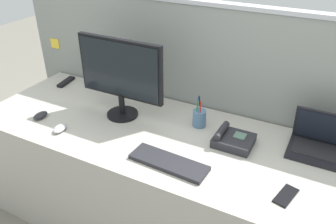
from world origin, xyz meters
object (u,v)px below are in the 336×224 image
(laptop, at_px, (325,143))
(computer_mouse_left_hand, at_px, (60,128))
(pen_cup, at_px, (199,118))
(desktop_monitor, at_px, (120,73))
(computer_mouse_right_hand, at_px, (40,115))
(tv_remote, at_px, (66,82))
(keyboard_main, at_px, (169,162))
(cell_phone_black_slab, at_px, (286,196))
(desk_phone, at_px, (232,140))

(laptop, distance_m, computer_mouse_left_hand, 1.44)
(computer_mouse_left_hand, height_order, pen_cup, pen_cup)
(desktop_monitor, relative_size, computer_mouse_right_hand, 5.46)
(tv_remote, bearing_deg, computer_mouse_right_hand, -74.42)
(keyboard_main, relative_size, cell_phone_black_slab, 2.82)
(desktop_monitor, bearing_deg, keyboard_main, -32.65)
(computer_mouse_left_hand, bearing_deg, desk_phone, 8.32)
(computer_mouse_left_hand, height_order, cell_phone_black_slab, computer_mouse_left_hand)
(laptop, distance_m, desk_phone, 0.46)
(desktop_monitor, relative_size, cell_phone_black_slab, 3.86)
(keyboard_main, relative_size, pen_cup, 2.10)
(laptop, xyz_separation_m, desk_phone, (-0.44, -0.15, -0.03))
(keyboard_main, height_order, cell_phone_black_slab, keyboard_main)
(desk_phone, xyz_separation_m, cell_phone_black_slab, (0.34, -0.27, -0.02))
(desktop_monitor, height_order, computer_mouse_right_hand, desktop_monitor)
(keyboard_main, height_order, pen_cup, pen_cup)
(computer_mouse_right_hand, relative_size, computer_mouse_left_hand, 1.00)
(keyboard_main, distance_m, tv_remote, 1.20)
(desk_phone, bearing_deg, computer_mouse_left_hand, -160.32)
(laptop, bearing_deg, keyboard_main, -145.32)
(keyboard_main, bearing_deg, pen_cup, 94.03)
(desktop_monitor, bearing_deg, computer_mouse_right_hand, -148.28)
(keyboard_main, bearing_deg, laptop, 37.55)
(keyboard_main, bearing_deg, cell_phone_black_slab, 6.89)
(tv_remote, bearing_deg, computer_mouse_left_hand, -59.69)
(desk_phone, distance_m, computer_mouse_right_hand, 1.15)
(laptop, xyz_separation_m, pen_cup, (-0.67, -0.06, -0.00))
(computer_mouse_right_hand, xyz_separation_m, computer_mouse_left_hand, (0.21, -0.06, 0.00))
(keyboard_main, distance_m, cell_phone_black_slab, 0.56)
(desktop_monitor, distance_m, cell_phone_black_slab, 1.10)
(computer_mouse_right_hand, distance_m, computer_mouse_left_hand, 0.21)
(desk_phone, xyz_separation_m, computer_mouse_right_hand, (-1.12, -0.27, -0.01))
(desktop_monitor, distance_m, laptop, 1.17)
(computer_mouse_right_hand, xyz_separation_m, tv_remote, (-0.20, 0.45, -0.01))
(keyboard_main, height_order, tv_remote, keyboard_main)
(pen_cup, distance_m, tv_remote, 1.10)
(desktop_monitor, distance_m, desk_phone, 0.74)
(laptop, height_order, pen_cup, laptop)
(desktop_monitor, xyz_separation_m, keyboard_main, (0.47, -0.30, -0.27))
(laptop, xyz_separation_m, computer_mouse_right_hand, (-1.56, -0.42, -0.04))
(computer_mouse_left_hand, xyz_separation_m, cell_phone_black_slab, (1.25, 0.05, -0.01))
(desktop_monitor, relative_size, desk_phone, 2.69)
(pen_cup, bearing_deg, laptop, 4.97)
(desk_phone, height_order, computer_mouse_left_hand, desk_phone)
(computer_mouse_left_hand, distance_m, pen_cup, 0.80)
(cell_phone_black_slab, distance_m, tv_remote, 1.72)
(desk_phone, xyz_separation_m, pen_cup, (-0.23, 0.09, 0.02))
(laptop, relative_size, tv_remote, 1.98)
(computer_mouse_left_hand, bearing_deg, keyboard_main, -10.08)
(pen_cup, relative_size, tv_remote, 1.12)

